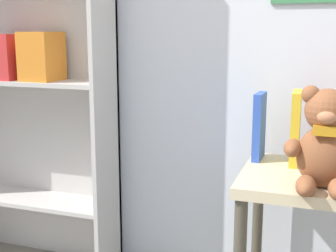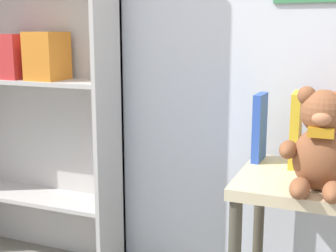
{
  "view_description": "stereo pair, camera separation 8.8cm",
  "coord_description": "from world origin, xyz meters",
  "px_view_note": "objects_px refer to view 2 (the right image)",
  "views": [
    {
      "loc": [
        0.24,
        -0.44,
        1.03
      ],
      "look_at": [
        -0.3,
        1.14,
        0.69
      ],
      "focal_mm": 50.0,
      "sensor_mm": 36.0,
      "label": 1
    },
    {
      "loc": [
        0.33,
        -0.4,
        1.03
      ],
      "look_at": [
        -0.3,
        1.14,
        0.69
      ],
      "focal_mm": 50.0,
      "sensor_mm": 36.0,
      "label": 2
    }
  ],
  "objects_px": {
    "book_standing_purple": "(335,141)",
    "teddy_bear": "(321,145)",
    "display_table": "(328,208)",
    "book_standing_yellow": "(296,129)",
    "book_standing_blue": "(260,127)",
    "bookshelf_side": "(38,58)"
  },
  "relations": [
    {
      "from": "bookshelf_side",
      "to": "display_table",
      "type": "height_order",
      "value": "bookshelf_side"
    },
    {
      "from": "display_table",
      "to": "book_standing_yellow",
      "type": "relative_size",
      "value": 2.25
    },
    {
      "from": "bookshelf_side",
      "to": "display_table",
      "type": "bearing_deg",
      "value": -8.38
    },
    {
      "from": "book_standing_yellow",
      "to": "book_standing_blue",
      "type": "bearing_deg",
      "value": 171.15
    },
    {
      "from": "bookshelf_side",
      "to": "book_standing_purple",
      "type": "xyz_separation_m",
      "value": [
        1.23,
        -0.04,
        -0.25
      ]
    },
    {
      "from": "bookshelf_side",
      "to": "book_standing_blue",
      "type": "xyz_separation_m",
      "value": [
        0.98,
        -0.05,
        -0.22
      ]
    },
    {
      "from": "bookshelf_side",
      "to": "display_table",
      "type": "distance_m",
      "value": 1.32
    },
    {
      "from": "bookshelf_side",
      "to": "book_standing_purple",
      "type": "bearing_deg",
      "value": -1.95
    },
    {
      "from": "display_table",
      "to": "book_standing_blue",
      "type": "height_order",
      "value": "book_standing_blue"
    },
    {
      "from": "book_standing_blue",
      "to": "display_table",
      "type": "bearing_deg",
      "value": -25.27
    },
    {
      "from": "book_standing_purple",
      "to": "teddy_bear",
      "type": "bearing_deg",
      "value": -93.87
    },
    {
      "from": "bookshelf_side",
      "to": "book_standing_yellow",
      "type": "relative_size",
      "value": 6.42
    },
    {
      "from": "bookshelf_side",
      "to": "book_standing_blue",
      "type": "relative_size",
      "value": 6.78
    },
    {
      "from": "bookshelf_side",
      "to": "teddy_bear",
      "type": "relative_size",
      "value": 5.4
    },
    {
      "from": "book_standing_blue",
      "to": "book_standing_purple",
      "type": "height_order",
      "value": "book_standing_blue"
    },
    {
      "from": "book_standing_blue",
      "to": "book_standing_yellow",
      "type": "bearing_deg",
      "value": -4.84
    },
    {
      "from": "display_table",
      "to": "book_standing_blue",
      "type": "distance_m",
      "value": 0.36
    },
    {
      "from": "teddy_bear",
      "to": "book_standing_yellow",
      "type": "distance_m",
      "value": 0.27
    },
    {
      "from": "display_table",
      "to": "book_standing_purple",
      "type": "distance_m",
      "value": 0.23
    },
    {
      "from": "teddy_bear",
      "to": "book_standing_blue",
      "type": "distance_m",
      "value": 0.35
    },
    {
      "from": "book_standing_yellow",
      "to": "book_standing_purple",
      "type": "bearing_deg",
      "value": 8.71
    },
    {
      "from": "display_table",
      "to": "book_standing_purple",
      "type": "bearing_deg",
      "value": 90.0
    }
  ]
}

